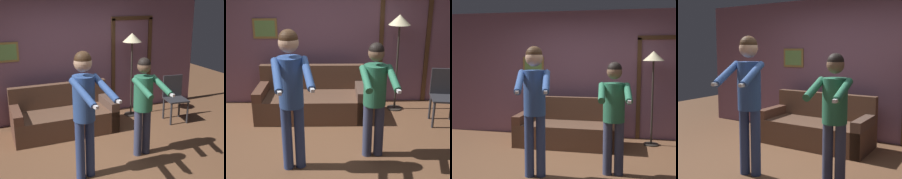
% 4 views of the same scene
% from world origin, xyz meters
% --- Properties ---
extents(ground_plane, '(12.00, 12.00, 0.00)m').
position_xyz_m(ground_plane, '(0.00, 0.00, 0.00)').
color(ground_plane, brown).
extents(back_wall_assembly, '(6.40, 0.10, 2.60)m').
position_xyz_m(back_wall_assembly, '(0.02, 2.13, 1.30)').
color(back_wall_assembly, '#7E566F').
rests_on(back_wall_assembly, ground_plane).
extents(couch, '(1.91, 0.88, 0.87)m').
position_xyz_m(couch, '(-0.21, 1.41, 0.28)').
color(couch, brown).
rests_on(couch, ground_plane).
extents(torchiere_lamp, '(0.39, 0.39, 1.77)m').
position_xyz_m(torchiere_lamp, '(1.35, 1.68, 1.52)').
color(torchiere_lamp, '#332D28').
rests_on(torchiere_lamp, ground_plane).
extents(person_standing_left, '(0.54, 0.76, 1.81)m').
position_xyz_m(person_standing_left, '(-0.36, -0.27, 1.12)').
color(person_standing_left, navy).
rests_on(person_standing_left, ground_plane).
extents(person_standing_right, '(0.46, 0.67, 1.60)m').
position_xyz_m(person_standing_right, '(0.71, 0.01, 0.96)').
color(person_standing_right, '#39405F').
rests_on(person_standing_right, ground_plane).
extents(dining_chair_distant, '(0.48, 0.48, 0.93)m').
position_xyz_m(dining_chair_distant, '(2.04, 1.08, 0.53)').
color(dining_chair_distant, '#2D2D33').
rests_on(dining_chair_distant, ground_plane).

